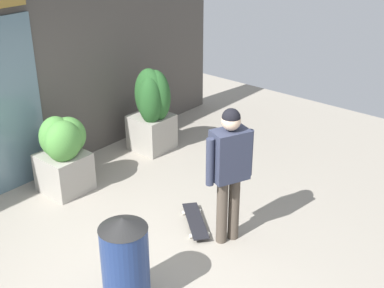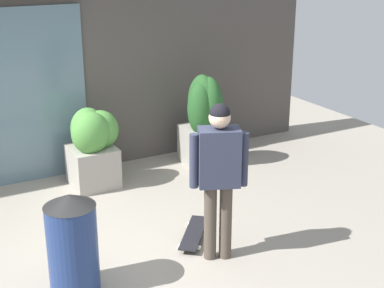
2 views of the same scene
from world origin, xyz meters
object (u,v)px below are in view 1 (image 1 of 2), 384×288
object	(u,v)px
skateboarder	(230,163)
skateboard	(195,221)
planter_box_left	(152,108)
planter_box_right	(63,150)
trash_bin	(125,261)

from	to	relation	value
skateboarder	skateboard	size ratio (longest dim) A/B	2.24
planter_box_left	planter_box_right	world-z (taller)	planter_box_left
skateboarder	trash_bin	world-z (taller)	skateboarder
trash_bin	planter_box_left	bearing A→B (deg)	39.51
planter_box_left	trash_bin	size ratio (longest dim) A/B	1.38
planter_box_left	skateboard	bearing A→B (deg)	-122.72
planter_box_left	planter_box_right	bearing A→B (deg)	177.94
skateboarder	trash_bin	xyz separation A→B (m)	(-1.49, 0.15, -0.52)
skateboard	planter_box_left	size ratio (longest dim) A/B	0.54
skateboarder	planter_box_right	xyz separation A→B (m)	(-0.49, 2.42, -0.42)
skateboard	planter_box_left	distance (m)	2.33
planter_box_right	trash_bin	bearing A→B (deg)	-113.84
skateboarder	skateboard	bearing A→B (deg)	25.45
planter_box_right	trash_bin	world-z (taller)	planter_box_right
skateboard	trash_bin	distance (m)	1.57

